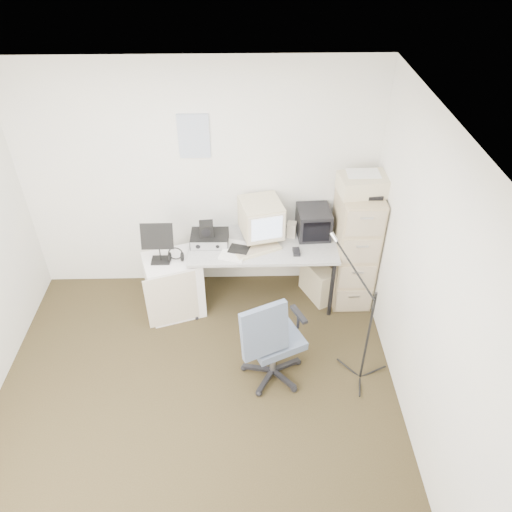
{
  "coord_description": "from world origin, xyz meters",
  "views": [
    {
      "loc": [
        0.46,
        -2.67,
        3.73
      ],
      "look_at": [
        0.55,
        0.95,
        0.95
      ],
      "focal_mm": 35.0,
      "sensor_mm": 36.0,
      "label": 1
    }
  ],
  "objects_px": {
    "filing_cabinet": "(354,246)",
    "office_chair": "(274,336)",
    "side_cart": "(174,285)",
    "desk": "(262,271)"
  },
  "relations": [
    {
      "from": "filing_cabinet",
      "to": "office_chair",
      "type": "relative_size",
      "value": 1.28
    },
    {
      "from": "filing_cabinet",
      "to": "desk",
      "type": "relative_size",
      "value": 0.87
    },
    {
      "from": "filing_cabinet",
      "to": "side_cart",
      "type": "xyz_separation_m",
      "value": [
        -1.87,
        -0.21,
        -0.31
      ]
    },
    {
      "from": "desk",
      "to": "office_chair",
      "type": "bearing_deg",
      "value": -86.83
    },
    {
      "from": "desk",
      "to": "side_cart",
      "type": "height_order",
      "value": "desk"
    },
    {
      "from": "filing_cabinet",
      "to": "desk",
      "type": "bearing_deg",
      "value": -178.19
    },
    {
      "from": "filing_cabinet",
      "to": "office_chair",
      "type": "xyz_separation_m",
      "value": [
        -0.89,
        -1.12,
        -0.14
      ]
    },
    {
      "from": "desk",
      "to": "filing_cabinet",
      "type": "bearing_deg",
      "value": 1.81
    },
    {
      "from": "desk",
      "to": "office_chair",
      "type": "xyz_separation_m",
      "value": [
        0.06,
        -1.09,
        0.14
      ]
    },
    {
      "from": "side_cart",
      "to": "filing_cabinet",
      "type": "bearing_deg",
      "value": -11.27
    }
  ]
}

